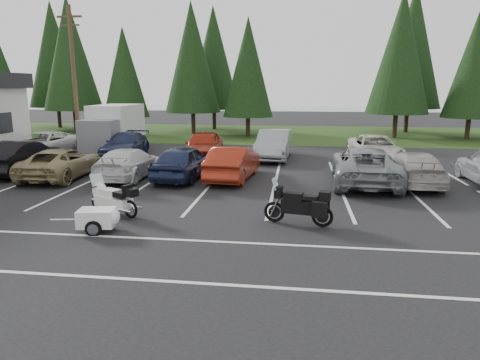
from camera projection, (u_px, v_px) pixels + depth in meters
The scene contains 30 objects.
ground at pixel (179, 204), 15.12m from camera, with size 120.00×120.00×0.00m, color black.
grass_strip at pixel (251, 133), 38.36m from camera, with size 80.00×16.00×0.01m, color #223A12.
lake_water at pixel (297, 113), 67.88m from camera, with size 70.00×50.00×0.02m, color slate.
utility_pole at pixel (74, 77), 27.02m from camera, with size 1.60×0.26×9.00m.
box_truck at pixel (111, 128), 27.94m from camera, with size 2.40×5.60×2.90m, color silver, non-canonical shape.
stall_markings at pixel (193, 191), 17.05m from camera, with size 32.00×16.00×0.01m, color silver.
conifer_2 at pixel (70, 54), 37.76m from camera, with size 5.10×5.10×11.89m.
conifer_3 at pixel (124, 72), 36.06m from camera, with size 3.87×3.87×9.02m.
conifer_4 at pixel (192, 58), 36.54m from camera, with size 4.80×4.80×11.17m.
conifer_5 at pixel (248, 67), 34.84m from camera, with size 4.14×4.14×9.63m.
conifer_6 at pixel (401, 53), 33.56m from camera, with size 4.93×4.93×11.48m.
conifer_7 at pixel (475, 64), 32.76m from camera, with size 4.27×4.27×9.94m.
conifer_back_a at pixel (54, 55), 42.29m from camera, with size 5.28×5.28×12.30m.
conifer_back_b at pixel (214, 58), 40.82m from camera, with size 4.97×4.97×11.58m.
conifer_back_c at pixel (412, 47), 37.69m from camera, with size 5.50×5.50×12.81m.
car_near_1 at pixel (22, 157), 20.45m from camera, with size 1.68×4.81×1.58m, color black.
car_near_2 at pixel (62, 163), 19.44m from camera, with size 2.26×4.89×1.36m, color olive.
car_near_3 at pixel (129, 163), 19.42m from camera, with size 1.91×4.70×1.36m, color silver.
car_near_4 at pixel (183, 162), 19.22m from camera, with size 1.82×4.53×1.54m, color #1B2445.
car_near_5 at pixel (233, 163), 19.11m from camera, with size 1.58×4.54×1.50m, color maroon.
car_near_6 at pixel (365, 165), 18.21m from camera, with size 2.63×5.71×1.59m, color gray.
car_near_7 at pixel (413, 168), 18.12m from camera, with size 1.97×4.83×1.40m, color #A8A49A.
car_far_0 at pixel (43, 144), 25.84m from camera, with size 2.33×5.06×1.41m, color silver.
car_far_1 at pixel (125, 145), 25.46m from camera, with size 1.95×4.81×1.40m, color #1B2243.
car_far_2 at pixel (204, 145), 24.31m from camera, with size 1.91×4.76×1.62m, color maroon.
car_far_3 at pixel (274, 145), 24.58m from camera, with size 1.75×5.02×1.65m, color gray.
car_far_4 at pixel (375, 149), 23.56m from camera, with size 2.43×5.26×1.46m, color beige.
touring_motorcycle at pixel (113, 195), 13.80m from camera, with size 2.33×0.72×1.29m, color white, non-canonical shape.
cargo_trailer at pixel (97, 220), 12.23m from camera, with size 1.46×0.82×0.67m, color white, non-canonical shape.
adventure_motorcycle at pixel (298, 202), 12.77m from camera, with size 2.33×0.81×1.42m, color black, non-canonical shape.
Camera 1 is at (4.04, -14.18, 4.07)m, focal length 32.00 mm.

